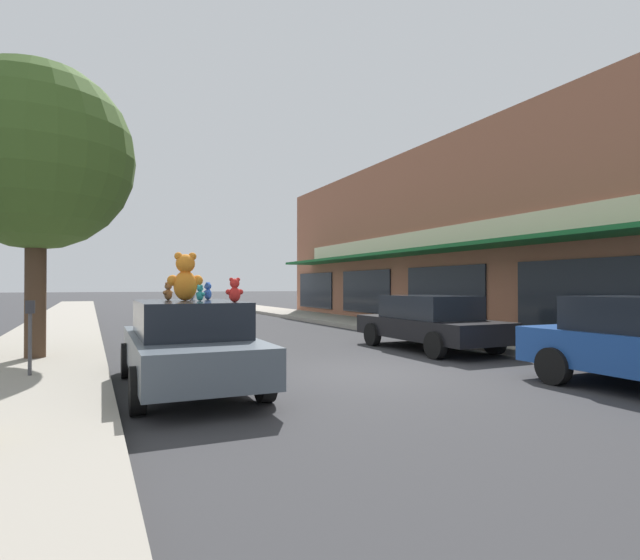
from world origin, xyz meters
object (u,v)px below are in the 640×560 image
teddy_bear_teal (200,293)px  teddy_bear_brown (168,291)px  teddy_bear_giant (185,277)px  parked_car_far_center (429,321)px  teddy_bear_white (192,290)px  parking_meter (30,328)px  teddy_bear_red (235,290)px  street_tree (36,157)px  plush_art_car (188,342)px  teddy_bear_blue (208,291)px

teddy_bear_teal → teddy_bear_brown: bearing=2.4°
teddy_bear_giant → teddy_bear_brown: bearing=-58.1°
teddy_bear_brown → parked_car_far_center: teddy_bear_brown is taller
teddy_bear_white → teddy_bear_teal: bearing=39.3°
teddy_bear_white → teddy_bear_brown: 0.63m
parking_meter → teddy_bear_red: bearing=-38.9°
street_tree → teddy_bear_giant: bearing=-55.2°
teddy_bear_giant → street_tree: street_tree is taller
street_tree → parked_car_far_center: bearing=-9.1°
plush_art_car → teddy_bear_red: (0.53, -0.91, 0.86)m
teddy_bear_blue → street_tree: bearing=-103.5°
teddy_bear_red → teddy_bear_blue: teddy_bear_red is taller
teddy_bear_brown → parking_meter: (-2.15, 0.83, -0.61)m
teddy_bear_red → teddy_bear_blue: (-0.07, 1.56, -0.03)m
plush_art_car → teddy_bear_blue: size_ratio=14.70×
parked_car_far_center → parking_meter: bearing=-174.3°
plush_art_car → street_tree: bearing=124.5°
teddy_bear_red → parked_car_far_center: bearing=-150.4°
teddy_bear_giant → teddy_bear_teal: (0.19, -0.25, -0.26)m
street_tree → parking_meter: bearing=-86.9°
teddy_bear_white → parked_car_far_center: 6.55m
teddy_bear_white → street_tree: bearing=-92.8°
teddy_bear_white → parked_car_far_center: bearing=144.1°
teddy_bear_giant → teddy_bear_brown: (-0.22, 0.41, -0.24)m
teddy_bear_giant → teddy_bear_white: 0.89m
teddy_bear_brown → street_tree: (-2.28, 3.19, 2.84)m
teddy_bear_red → parking_meter: (-2.91, 2.35, -0.64)m
parking_meter → teddy_bear_teal: bearing=-30.1°
teddy_bear_blue → teddy_bear_white: bearing=-117.0°
teddy_bear_teal → teddy_bear_brown: teddy_bear_brown is taller
parked_car_far_center → street_tree: size_ratio=0.72×
teddy_bear_giant → teddy_bear_white: (0.25, 0.82, -0.23)m
teddy_bear_white → teddy_bear_brown: size_ratio=1.08×
teddy_bear_white → teddy_bear_brown: bearing=-6.6°
teddy_bear_brown → parking_meter: bearing=-65.4°
street_tree → teddy_bear_teal: bearing=-55.0°
plush_art_car → parked_car_far_center: size_ratio=1.02×
teddy_bear_white → teddy_bear_giant: bearing=25.3°
teddy_bear_giant → teddy_bear_teal: 0.41m
teddy_bear_white → teddy_bear_blue: teddy_bear_white is taller
teddy_bear_giant → parking_meter: bearing=-23.9°
teddy_bear_brown → teddy_bear_teal: bearing=77.7°
teddy_bear_giant → teddy_bear_blue: (0.47, 0.44, -0.24)m
teddy_bear_brown → teddy_bear_red: bearing=72.2°
teddy_bear_giant → parked_car_far_center: 7.04m
plush_art_car → teddy_bear_red: size_ratio=12.29×
plush_art_car → street_tree: size_ratio=0.73×
teddy_bear_red → teddy_bear_white: bearing=-80.1°
plush_art_car → teddy_bear_brown: 1.05m
teddy_bear_blue → parking_meter: size_ratio=0.25×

